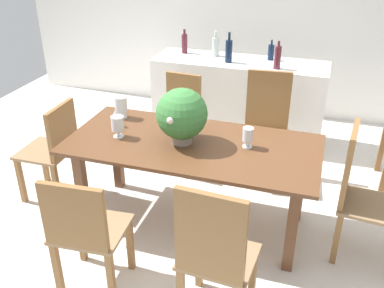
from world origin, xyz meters
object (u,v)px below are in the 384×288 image
Objects in this scene: crystal_vase_center_near at (248,136)px; crystal_vase_right at (121,105)px; chair_foot_end at (359,191)px; wine_bottle_green at (271,52)px; dining_table at (193,155)px; chair_head_end at (54,147)px; wine_bottle_amber at (278,57)px; wine_glass at (115,115)px; chair_near_right at (214,253)px; kitchen_counter at (238,100)px; wine_bottle_tall at (185,43)px; wine_bottle_dark at (229,51)px; chair_near_left at (84,230)px; wine_bottle_clear at (215,46)px; chair_far_right at (266,122)px; flower_centerpiece at (182,115)px; chair_far_left at (180,117)px; crystal_vase_left at (118,124)px.

crystal_vase_right is at bearing 169.50° from crystal_vase_center_near.
wine_bottle_green reaches higher than chair_foot_end.
chair_head_end is at bearing 179.95° from dining_table.
chair_head_end is 3.17× the size of wine_bottle_amber.
crystal_vase_right reaches higher than wine_glass.
kitchen_counter is (-0.44, 2.71, -0.12)m from chair_near_right.
chair_near_right is 2.75m from kitchen_counter.
chair_foot_end is 2.16m from kitchen_counter.
wine_bottle_dark reaches higher than wine_bottle_tall.
crystal_vase_center_near is at bearing -85.28° from chair_near_right.
kitchen_counter is at bearing 63.28° from crystal_vase_right.
chair_near_left is at bearing -108.67° from wine_bottle_amber.
wine_bottle_clear is (0.13, 2.81, 0.50)m from chair_near_left.
wine_bottle_clear reaches higher than chair_foot_end.
wine_bottle_dark reaches higher than wine_bottle_green.
wine_bottle_amber is at bearing -85.79° from chair_near_right.
dining_table is 1.28m from chair_foot_end.
flower_centerpiece is at bearing -122.77° from chair_far_right.
wine_bottle_tall reaches higher than chair_near_right.
wine_bottle_dark is at bearing 123.62° from chair_far_right.
wine_bottle_green is 0.76× the size of wine_bottle_amber.
wine_bottle_dark is at bearing 91.21° from flower_centerpiece.
chair_far_right is 0.88m from chair_far_left.
chair_far_left is at bearing -119.16° from kitchen_counter.
chair_near_right is 3.80× the size of wine_bottle_tall.
dining_table is at bearing -61.46° from chair_far_left.
dining_table is at bearing -104.80° from wine_bottle_amber.
flower_centerpiece reaches higher than chair_foot_end.
chair_near_right is (0.00, -1.93, -0.01)m from chair_far_right.
wine_bottle_tall is (-0.25, 2.81, 0.51)m from chair_near_left.
wine_bottle_amber reaches higher than crystal_vase_left.
chair_head_end is 1.28m from chair_far_left.
flower_centerpiece reaches higher than chair_far_right.
chair_far_left is 4.86× the size of crystal_vase_right.
chair_head_end is 0.87× the size of chair_far_right.
dining_table is at bearing -86.02° from wine_bottle_dark.
chair_far_left is 3.39× the size of wine_bottle_clear.
chair_near_left reaches higher than dining_table.
flower_centerpiece is 1.61× the size of wine_bottle_tall.
chair_foot_end is 2.01m from wine_glass.
wine_bottle_tall is at bearing 89.27° from wine_glass.
crystal_vase_center_near reaches higher than chair_head_end.
chair_far_left is at bearing 81.31° from crystal_vase_left.
chair_head_end is 2.40m from wine_bottle_amber.
crystal_vase_right is (-0.14, 0.36, 0.00)m from crystal_vase_left.
crystal_vase_center_near is at bearing -75.88° from kitchen_counter.
wine_bottle_dark is (0.59, 1.57, 0.18)m from wine_glass.
wine_bottle_amber is (0.11, -0.30, 0.04)m from wine_bottle_green.
wine_glass is 0.53× the size of wine_bottle_clear.
kitchen_counter is 0.74m from wine_bottle_amber.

